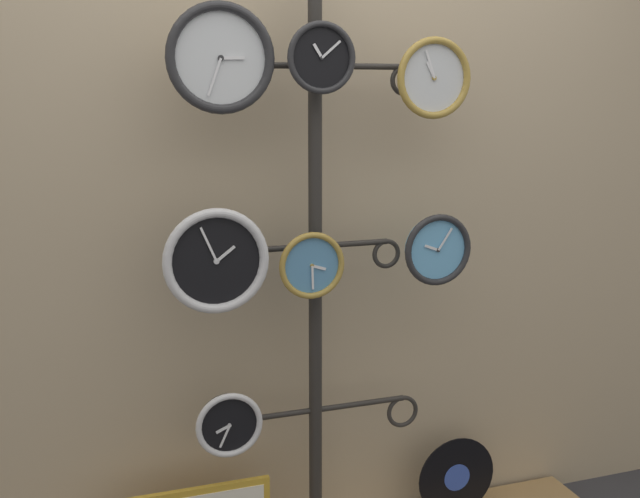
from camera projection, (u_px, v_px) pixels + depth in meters
shop_wall at (301, 168)px, 2.60m from camera, size 4.40×0.04×2.80m
display_stand at (315, 370)px, 2.59m from camera, size 0.79×0.42×2.06m
clock_top_left at (220, 58)px, 2.20m from camera, size 0.33×0.04×0.33m
clock_top_center at (321, 58)px, 2.27m from camera, size 0.22×0.04×0.22m
clock_top_right at (433, 78)px, 2.42m from camera, size 0.26×0.04×0.26m
clock_middle_left at (216, 261)px, 2.28m from camera, size 0.33×0.04×0.33m
clock_middle_center at (311, 265)px, 2.42m from camera, size 0.22×0.04×0.22m
clock_middle_right at (437, 250)px, 2.52m from camera, size 0.24×0.04×0.24m
clock_bottom_left at (229, 424)px, 2.41m from camera, size 0.22×0.04×0.22m
vinyl_record at (457, 477)px, 2.85m from camera, size 0.32×0.01×0.32m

